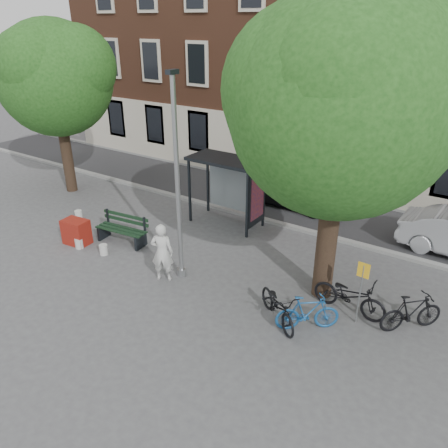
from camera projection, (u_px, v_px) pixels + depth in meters
ground at (182, 275)px, 13.64m from camera, size 90.00×90.00×0.00m
road at (284, 204)px, 18.90m from camera, size 40.00×4.00×0.01m
curb_near at (261, 219)px, 17.37m from camera, size 40.00×0.25×0.12m
curb_far at (303, 189)px, 20.38m from camera, size 40.00×0.25×0.12m
building_row at (351, 25)px, 20.43m from camera, size 30.00×8.00×14.00m
lamppost at (178, 192)px, 12.46m from camera, size 0.28×0.35×6.11m
tree_right at (342, 96)px, 10.27m from camera, size 5.76×5.60×8.20m
tree_left at (52, 74)px, 18.13m from camera, size 5.18×4.86×7.40m
bus_shelter at (237, 178)px, 16.22m from camera, size 2.85×1.45×2.62m
painter at (162, 252)px, 13.06m from camera, size 0.81×0.71×1.86m
bench at (123, 230)px, 15.51m from camera, size 1.99×0.85×0.99m
bike_a at (350, 295)px, 11.72m from camera, size 2.06×0.82×1.06m
bike_b at (307, 313)px, 11.09m from camera, size 1.59×1.40×1.00m
bike_c at (278, 306)px, 11.36m from camera, size 1.90×1.67×0.99m
bike_d at (412, 312)px, 11.07m from camera, size 1.56×1.59×1.04m
car_dark at (293, 189)px, 18.74m from camera, size 4.83×2.23×1.34m
red_stand at (76, 232)px, 15.41m from camera, size 0.96×0.69×0.90m
blue_crate at (77, 234)px, 16.06m from camera, size 0.65×0.55×0.20m
bucket_a at (104, 250)px, 14.79m from camera, size 0.33×0.33×0.36m
bucket_b at (79, 215)px, 17.43m from camera, size 0.37×0.37×0.36m
bucket_c at (79, 243)px, 15.20m from camera, size 0.31×0.31×0.36m
notice_sign at (362, 281)px, 10.99m from camera, size 0.31×0.05×1.80m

